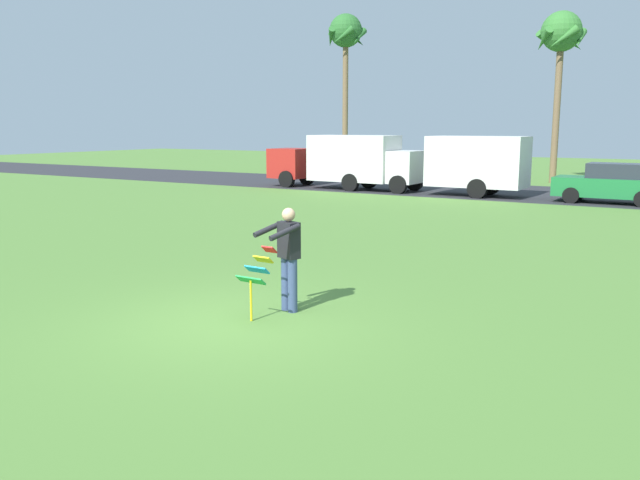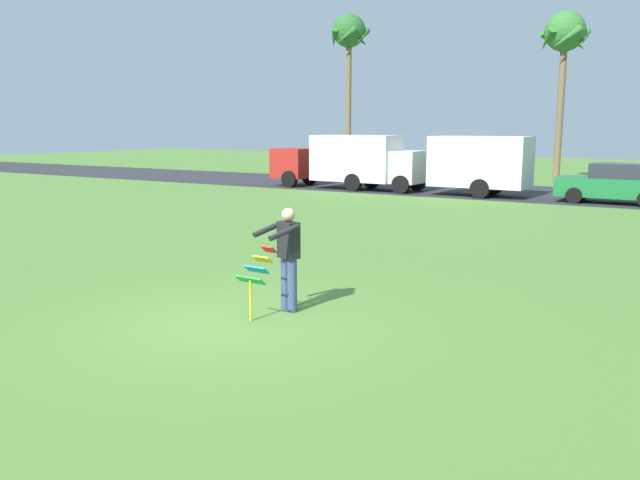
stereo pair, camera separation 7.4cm
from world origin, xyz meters
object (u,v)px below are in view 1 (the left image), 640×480
(palm_tree_right_near, at_px, (561,39))
(parked_truck_white_box, at_px, (459,163))
(parked_car_green, at_px, (611,184))
(palm_tree_left_near, at_px, (346,39))
(parked_truck_red_cab, at_px, (339,160))
(kite_held, at_px, (257,272))
(person_kite_flyer, at_px, (288,255))

(palm_tree_right_near, bearing_deg, parked_truck_white_box, -104.54)
(parked_car_green, bearing_deg, palm_tree_left_near, 150.56)
(parked_truck_red_cab, distance_m, parked_truck_white_box, 6.12)
(kite_held, bearing_deg, palm_tree_left_near, 116.17)
(kite_held, height_order, parked_truck_white_box, parked_truck_white_box)
(kite_held, relative_size, parked_car_green, 0.27)
(palm_tree_right_near, bearing_deg, person_kite_flyer, -87.08)
(person_kite_flyer, relative_size, kite_held, 1.53)
(person_kite_flyer, xyz_separation_m, palm_tree_left_near, (-14.89, 29.31, 7.63))
(person_kite_flyer, bearing_deg, parked_truck_white_box, 100.89)
(parked_car_green, bearing_deg, parked_truck_red_cab, 179.99)
(palm_tree_left_near, bearing_deg, palm_tree_right_near, -4.14)
(person_kite_flyer, distance_m, parked_car_green, 19.64)
(parked_car_green, bearing_deg, kite_held, -97.74)
(palm_tree_right_near, bearing_deg, parked_car_green, -65.77)
(parked_car_green, bearing_deg, parked_truck_white_box, 179.99)
(parked_truck_white_box, relative_size, palm_tree_right_near, 0.75)
(palm_tree_left_near, bearing_deg, person_kite_flyer, -63.07)
(person_kite_flyer, xyz_separation_m, parked_car_green, (2.54, 19.47, -0.18))
(parked_truck_white_box, relative_size, parked_car_green, 1.59)
(person_kite_flyer, distance_m, parked_truck_red_cab, 21.84)
(parked_truck_red_cab, bearing_deg, person_kite_flyer, -63.14)
(kite_held, xyz_separation_m, palm_tree_right_near, (-1.26, 28.94, 6.80))
(person_kite_flyer, height_order, palm_tree_right_near, palm_tree_right_near)
(parked_car_green, bearing_deg, palm_tree_right_near, 114.23)
(parked_truck_white_box, xyz_separation_m, palm_tree_left_near, (-11.14, 9.84, 7.17))
(parked_car_green, height_order, palm_tree_left_near, palm_tree_left_near)
(palm_tree_left_near, bearing_deg, kite_held, -63.83)
(kite_held, bearing_deg, palm_tree_right_near, 92.49)
(person_kite_flyer, relative_size, parked_car_green, 0.41)
(person_kite_flyer, xyz_separation_m, kite_held, (-0.19, -0.60, -0.19))
(kite_held, distance_m, palm_tree_left_near, 34.24)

